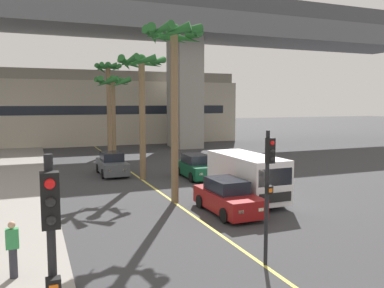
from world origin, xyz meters
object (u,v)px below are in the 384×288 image
at_px(car_queue_front, 228,197).
at_px(palm_tree_mid_median, 174,55).
at_px(traffic_light_median_near, 268,179).
at_px(palm_tree_near_median, 141,80).
at_px(traffic_light_left_sidewalk_corner, 52,263).
at_px(palm_tree_far_median, 113,91).
at_px(car_queue_third, 196,167).
at_px(delivery_van, 246,176).
at_px(car_queue_second, 112,164).
at_px(pedestrian_mid_block, 13,248).
at_px(palm_tree_farthest_median, 108,83).

bearing_deg(car_queue_front, palm_tree_mid_median, 120.10).
bearing_deg(traffic_light_median_near, palm_tree_near_median, 89.86).
distance_m(traffic_light_left_sidewalk_corner, palm_tree_far_median, 28.30).
relative_size(car_queue_front, traffic_light_median_near, 0.98).
distance_m(car_queue_front, traffic_light_median_near, 6.26).
xyz_separation_m(car_queue_third, palm_tree_mid_median, (-3.52, -5.61, 6.61)).
bearing_deg(palm_tree_near_median, palm_tree_far_median, 92.48).
distance_m(delivery_van, palm_tree_near_median, 9.82).
bearing_deg(palm_tree_far_median, car_queue_second, -102.42).
height_order(car_queue_second, car_queue_third, same).
height_order(car_queue_second, pedestrian_mid_block, pedestrian_mid_block).
bearing_deg(palm_tree_mid_median, traffic_light_left_sidewalk_corner, -115.92).
xyz_separation_m(car_queue_front, palm_tree_farthest_median, (-1.29, 22.49, 6.13)).
xyz_separation_m(car_queue_front, palm_tree_far_median, (-1.86, 17.17, 5.20)).
bearing_deg(car_queue_third, palm_tree_near_median, 164.93).
bearing_deg(traffic_light_median_near, car_queue_third, 76.12).
bearing_deg(palm_tree_far_median, palm_tree_near_median, -87.52).
xyz_separation_m(car_queue_front, palm_tree_mid_median, (-1.60, 2.75, 6.61)).
bearing_deg(palm_tree_near_median, car_queue_second, 123.38).
relative_size(car_queue_second, car_queue_third, 1.00).
distance_m(palm_tree_mid_median, palm_tree_farthest_median, 19.74).
bearing_deg(car_queue_front, palm_tree_farthest_median, 93.29).
bearing_deg(traffic_light_median_near, palm_tree_mid_median, 90.25).
height_order(car_queue_second, delivery_van, delivery_van).
distance_m(palm_tree_near_median, pedestrian_mid_block, 16.18).
height_order(palm_tree_far_median, palm_tree_farthest_median, palm_tree_farthest_median).
bearing_deg(palm_tree_farthest_median, palm_tree_far_median, -96.14).
distance_m(car_queue_second, traffic_light_median_near, 17.56).
bearing_deg(palm_tree_farthest_median, palm_tree_near_median, -91.01).
distance_m(car_queue_front, car_queue_third, 8.59).
bearing_deg(car_queue_front, traffic_light_median_near, -105.23).
distance_m(palm_tree_far_median, palm_tree_farthest_median, 5.43).
bearing_deg(pedestrian_mid_block, palm_tree_farthest_median, 74.29).
xyz_separation_m(car_queue_second, palm_tree_farthest_median, (1.79, 10.83, 6.13)).
bearing_deg(car_queue_front, delivery_van, 41.38).
height_order(car_queue_front, car_queue_second, same).
distance_m(delivery_van, palm_tree_mid_median, 7.09).
bearing_deg(pedestrian_mid_block, car_queue_third, 49.36).
height_order(car_queue_third, palm_tree_far_median, palm_tree_far_median).
relative_size(traffic_light_left_sidewalk_corner, palm_tree_mid_median, 0.48).
relative_size(car_queue_front, delivery_van, 0.78).
bearing_deg(palm_tree_mid_median, palm_tree_farthest_median, 89.11).
bearing_deg(palm_tree_farthest_median, traffic_light_left_sidewalk_corner, -101.47).
relative_size(palm_tree_mid_median, palm_tree_farthest_median, 1.00).
relative_size(palm_tree_farthest_median, pedestrian_mid_block, 5.46).
xyz_separation_m(car_queue_third, pedestrian_mid_block, (-10.69, -12.46, 0.28)).
relative_size(traffic_light_median_near, palm_tree_near_median, 0.52).
bearing_deg(palm_tree_near_median, traffic_light_left_sidewalk_corner, -108.14).
height_order(traffic_light_left_sidewalk_corner, palm_tree_farthest_median, palm_tree_farthest_median).
bearing_deg(car_queue_third, car_queue_front, -102.95).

